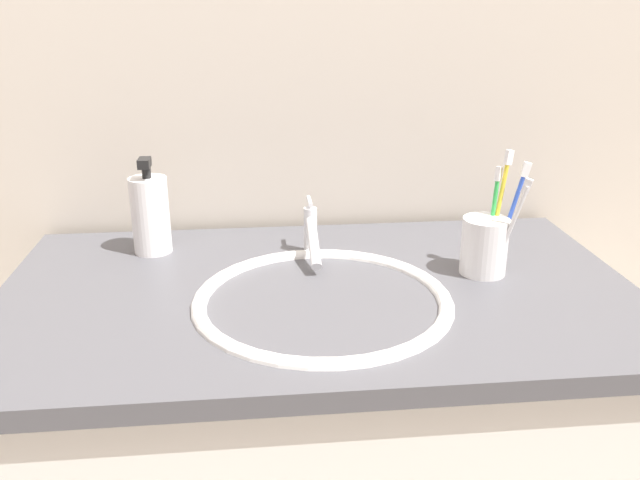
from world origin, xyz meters
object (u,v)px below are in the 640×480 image
object	(u,v)px
toothbrush_yellow	(500,203)
toothbrush_green	(493,211)
soap_dispenser	(150,214)
toothbrush_white	(512,221)
toothbrush_cup	(484,246)
faucet	(311,234)
toothbrush_blue	(512,210)

from	to	relation	value
toothbrush_yellow	toothbrush_green	size ratio (longest dim) A/B	1.16
toothbrush_green	soap_dispenser	size ratio (longest dim) A/B	0.98
toothbrush_white	toothbrush_yellow	xyz separation A→B (m)	(-0.01, 0.04, 0.02)
toothbrush_cup	faucet	bearing A→B (deg)	160.30
faucet	soap_dispenser	distance (m)	0.29
toothbrush_cup	soap_dispenser	xyz separation A→B (m)	(-0.57, 0.16, 0.02)
toothbrush_blue	soap_dispenser	size ratio (longest dim) A/B	1.05
toothbrush_cup	toothbrush_green	distance (m)	0.06
toothbrush_cup	toothbrush_yellow	distance (m)	0.08
toothbrush_white	toothbrush_green	size ratio (longest dim) A/B	0.98
toothbrush_cup	toothbrush_white	xyz separation A→B (m)	(0.03, -0.03, 0.05)
toothbrush_yellow	toothbrush_cup	bearing A→B (deg)	-147.91
toothbrush_yellow	toothbrush_green	distance (m)	0.02
toothbrush_cup	toothbrush_white	distance (m)	0.07
toothbrush_white	toothbrush_blue	xyz separation A→B (m)	(0.01, 0.03, 0.01)
toothbrush_green	toothbrush_cup	bearing A→B (deg)	-134.05
toothbrush_blue	toothbrush_white	bearing A→B (deg)	-109.21
faucet	toothbrush_green	distance (m)	0.32
faucet	toothbrush_yellow	bearing A→B (deg)	-15.42
soap_dispenser	toothbrush_yellow	bearing A→B (deg)	-13.44
faucet	toothbrush_yellow	size ratio (longest dim) A/B	0.78
toothbrush_green	toothbrush_yellow	bearing A→B (deg)	-6.86
toothbrush_white	toothbrush_blue	size ratio (longest dim) A/B	0.91
soap_dispenser	toothbrush_blue	bearing A→B (deg)	-14.19
faucet	toothbrush_blue	size ratio (longest dim) A/B	0.85
faucet	toothbrush_cup	world-z (taller)	same
faucet	toothbrush_white	distance (m)	0.34
faucet	soap_dispenser	xyz separation A→B (m)	(-0.29, 0.06, 0.03)
toothbrush_cup	toothbrush_green	bearing A→B (deg)	45.95
faucet	toothbrush_green	size ratio (longest dim) A/B	0.90
toothbrush_yellow	toothbrush_green	bearing A→B (deg)	173.14
toothbrush_cup	soap_dispenser	size ratio (longest dim) A/B	0.55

